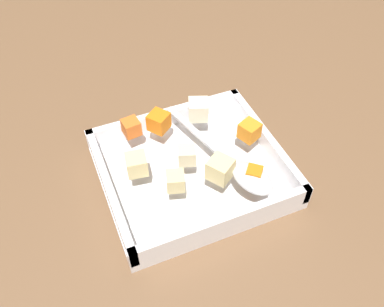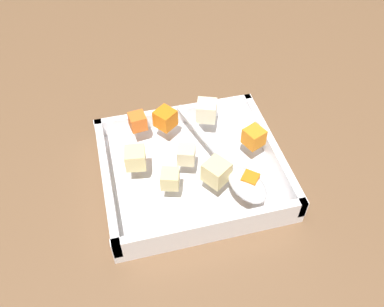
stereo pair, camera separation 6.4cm
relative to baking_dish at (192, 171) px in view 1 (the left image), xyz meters
The scene contains 12 objects.
ground_plane 0.02m from the baking_dish, 95.11° to the right, with size 4.00×4.00×0.00m, color brown.
baking_dish is the anchor object (origin of this frame).
carrot_chunk_heap_side 0.12m from the baking_dish, 128.26° to the left, with size 0.03×0.03×0.03m, color orange.
carrot_chunk_corner_ne 0.11m from the baking_dish, 47.85° to the right, with size 0.02×0.02×0.02m, color orange.
carrot_chunk_mid_left 0.11m from the baking_dish, ahead, with size 0.03×0.03×0.03m, color orange.
carrot_chunk_near_left 0.10m from the baking_dish, 106.68° to the left, with size 0.03×0.03×0.03m, color orange.
potato_chunk_heap_top 0.11m from the baking_dish, 60.86° to the left, with size 0.03×0.03×0.03m, color beige.
potato_chunk_near_right 0.05m from the baking_dish, 164.25° to the right, with size 0.03×0.03×0.03m, color beige.
potato_chunk_under_handle 0.07m from the baking_dish, 64.26° to the right, with size 0.03×0.03×0.03m, color #E0CC89.
potato_chunk_far_left 0.08m from the baking_dish, 135.53° to the right, with size 0.03×0.03×0.03m, color #E0CC89.
potato_chunk_rim_edge 0.10m from the baking_dish, behind, with size 0.03×0.03×0.03m, color #E0CC89.
serving_spoon 0.10m from the baking_dish, 48.16° to the right, with size 0.09×0.24×0.02m.
Camera 1 is at (-0.17, -0.38, 0.53)m, focal length 38.97 mm.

